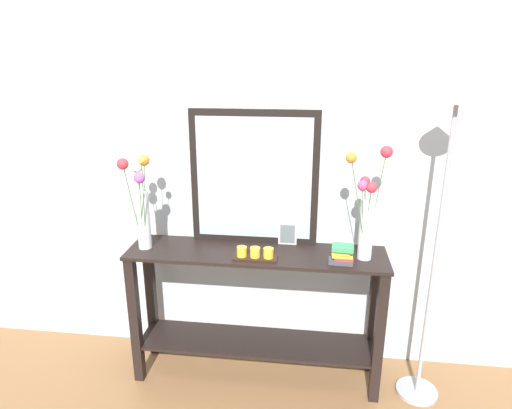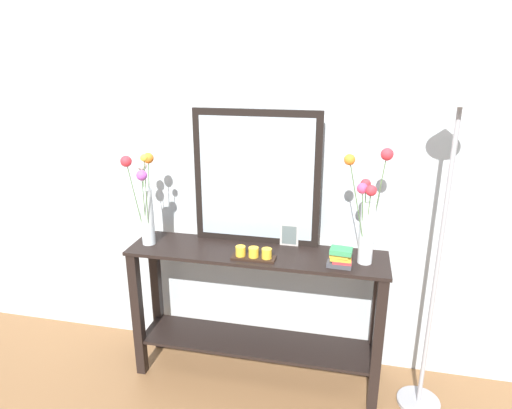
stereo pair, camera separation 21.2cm
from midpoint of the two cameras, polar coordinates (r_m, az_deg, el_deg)
ground_plane at (r=3.03m, az=-2.15°, el=-20.84°), size 7.00×6.00×0.02m
wall_back at (r=2.70m, az=-1.47°, el=6.51°), size 6.40×0.08×2.70m
console_table at (r=2.73m, az=-2.28°, el=-12.34°), size 1.49×0.35×0.84m
mirror_leaning at (r=2.58m, az=-2.61°, el=3.30°), size 0.74×0.03×0.79m
tall_vase_left at (r=2.63m, az=-16.68°, el=-0.02°), size 0.16×0.22×0.57m
vase_right at (r=2.43m, az=11.56°, el=-1.05°), size 0.24×0.16×0.64m
candle_tray at (r=2.48m, az=-2.58°, el=-6.38°), size 0.24×0.09×0.07m
picture_frame_small at (r=2.65m, az=1.75°, el=-3.77°), size 0.11×0.01×0.14m
book_stack at (r=2.44m, az=8.45°, el=-6.31°), size 0.13×0.10×0.11m
floor_lamp at (r=2.43m, az=20.48°, el=0.60°), size 0.24×0.24×1.79m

